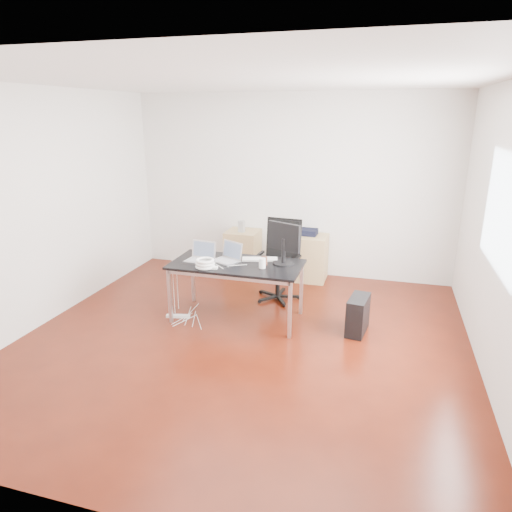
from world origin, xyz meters
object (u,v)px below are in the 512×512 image
(office_chair, at_px, (280,256))
(filing_cabinet_right, at_px, (310,258))
(desk, at_px, (237,267))
(filing_cabinet_left, at_px, (243,252))
(pc_tower, at_px, (358,315))

(office_chair, relative_size, filing_cabinet_right, 1.54)
(desk, distance_m, filing_cabinet_right, 1.81)
(desk, xyz_separation_m, office_chair, (0.35, 0.84, -0.07))
(filing_cabinet_left, height_order, pc_tower, filing_cabinet_left)
(desk, distance_m, pc_tower, 1.56)
(filing_cabinet_left, xyz_separation_m, filing_cabinet_right, (1.09, 0.00, 0.00))
(desk, height_order, pc_tower, desk)
(filing_cabinet_left, bearing_deg, office_chair, -45.89)
(desk, bearing_deg, office_chair, 67.15)
(office_chair, relative_size, pc_tower, 2.40)
(desk, bearing_deg, pc_tower, 0.79)
(office_chair, xyz_separation_m, filing_cabinet_right, (0.29, 0.83, -0.26))
(pc_tower, bearing_deg, filing_cabinet_left, 147.70)
(filing_cabinet_right, xyz_separation_m, pc_tower, (0.85, -1.64, -0.13))
(desk, xyz_separation_m, filing_cabinet_right, (0.64, 1.67, -0.33))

